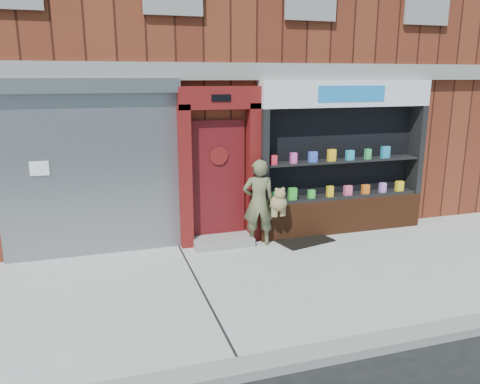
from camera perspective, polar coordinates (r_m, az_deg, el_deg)
name	(u,v)px	position (r m, az deg, el deg)	size (l,w,h in m)	color
ground	(297,276)	(7.56, 6.94, -10.10)	(80.00, 80.00, 0.00)	#9E9E99
curb	(374,345)	(5.87, 15.97, -17.45)	(60.00, 0.30, 0.12)	gray
building	(205,39)	(12.64, -4.23, 18.12)	(12.00, 8.16, 8.00)	#5A2214
shutter_bay	(90,158)	(8.31, -17.83, 3.93)	(3.10, 0.30, 3.04)	gray
red_door_bay	(220,167)	(8.57, -2.48, 3.09)	(1.52, 0.58, 2.90)	#510E0E
pharmacy_bay	(342,164)	(9.48, 12.37, 3.31)	(3.50, 0.41, 3.00)	#532713
woman	(261,202)	(8.60, 2.54, -1.28)	(0.80, 0.60, 1.61)	#606240
doormat	(303,240)	(9.11, 7.68, -5.78)	(1.02, 0.72, 0.03)	black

